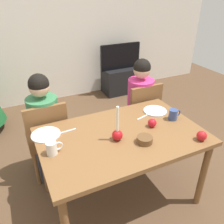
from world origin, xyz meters
TOP-DOWN VIEW (x-y plane):
  - ground_plane at (0.00, 0.00)m, footprint 7.68×7.68m
  - back_wall at (0.00, 2.60)m, footprint 6.40×0.10m
  - dining_table at (0.00, 0.00)m, footprint 1.40×0.90m
  - chair_left at (-0.54, 0.61)m, footprint 0.40×0.40m
  - chair_right at (0.58, 0.61)m, footprint 0.40×0.40m
  - person_left_child at (-0.54, 0.64)m, footprint 0.30×0.30m
  - person_right_child at (0.58, 0.64)m, footprint 0.30×0.30m
  - tv_stand at (1.17, 2.30)m, footprint 0.64×0.40m
  - tv at (1.17, 2.30)m, footprint 0.79×0.05m
  - candle_centerpiece at (-0.07, -0.05)m, footprint 0.09×0.09m
  - plate_left at (-0.59, 0.27)m, footprint 0.25×0.25m
  - plate_right at (0.49, 0.22)m, footprint 0.23×0.23m
  - mug_left at (-0.59, -0.00)m, footprint 0.13×0.08m
  - mug_right at (0.56, 0.02)m, footprint 0.13×0.08m
  - fork_left at (-0.42, 0.24)m, footprint 0.18×0.03m
  - fork_right at (0.33, 0.17)m, footprint 0.18×0.06m
  - bowl_walnuts at (0.11, -0.18)m, footprint 0.13×0.13m
  - apple_near_candle at (0.55, -0.35)m, footprint 0.08×0.08m
  - apple_by_left_plate at (0.30, -0.01)m, footprint 0.08×0.08m

SIDE VIEW (x-z plane):
  - ground_plane at x=0.00m, z-range 0.00..0.00m
  - tv_stand at x=1.17m, z-range 0.00..0.48m
  - chair_left at x=-0.54m, z-range 0.06..0.96m
  - chair_right at x=0.58m, z-range 0.06..0.96m
  - person_left_child at x=-0.54m, z-range -0.02..1.16m
  - person_right_child at x=0.58m, z-range -0.02..1.16m
  - dining_table at x=0.00m, z-range 0.29..1.04m
  - tv at x=1.17m, z-range 0.48..0.94m
  - fork_left at x=-0.42m, z-range 0.75..0.76m
  - fork_right at x=0.33m, z-range 0.75..0.76m
  - plate_left at x=-0.59m, z-range 0.75..0.76m
  - plate_right at x=0.49m, z-range 0.75..0.76m
  - bowl_walnuts at x=0.11m, z-range 0.75..0.80m
  - apple_by_left_plate at x=0.30m, z-range 0.75..0.83m
  - apple_near_candle at x=0.55m, z-range 0.75..0.83m
  - mug_right at x=0.56m, z-range 0.75..0.85m
  - mug_left at x=-0.59m, z-range 0.75..0.85m
  - candle_centerpiece at x=-0.07m, z-range 0.66..0.97m
  - back_wall at x=0.00m, z-range 0.00..2.60m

